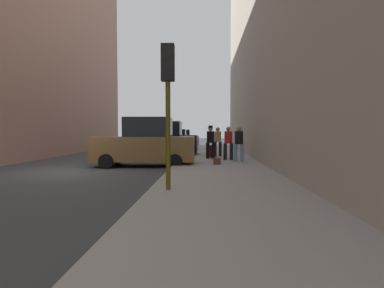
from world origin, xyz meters
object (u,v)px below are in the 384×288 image
object	(u,v)px
pedestrian_with_fedora	(210,140)
pedestrian_in_red_jacket	(228,141)
parked_dark_green_sedan	(173,141)
pedestrian_in_jeans	(239,142)
parked_black_suv	(162,140)
duffel_bag	(217,161)
rolling_suitcase	(210,151)
pedestrian_in_tan_coat	(218,140)
fire_hydrant	(188,151)
parked_red_hatchback	(179,139)
parked_bronze_suv	(145,144)
traffic_light	(168,85)

from	to	relation	value
pedestrian_with_fedora	pedestrian_in_red_jacket	distance (m)	1.18
parked_dark_green_sedan	pedestrian_in_jeans	xyz separation A→B (m)	(4.38, -10.54, 0.26)
parked_black_suv	pedestrian_with_fedora	size ratio (longest dim) A/B	2.61
duffel_bag	rolling_suitcase	bearing A→B (deg)	94.54
pedestrian_with_fedora	pedestrian_in_jeans	xyz separation A→B (m)	(1.34, -1.65, -0.03)
pedestrian_in_tan_coat	duffel_bag	distance (m)	4.43
fire_hydrant	rolling_suitcase	world-z (taller)	rolling_suitcase
parked_red_hatchback	parked_black_suv	bearing A→B (deg)	-90.00
pedestrian_in_tan_coat	fire_hydrant	bearing A→B (deg)	-145.60
pedestrian_with_fedora	duffel_bag	bearing A→B (deg)	-84.95
parked_dark_green_sedan	fire_hydrant	distance (m)	8.68
parked_black_suv	rolling_suitcase	distance (m)	3.73
fire_hydrant	parked_bronze_suv	bearing A→B (deg)	-121.82
pedestrian_in_tan_coat	pedestrian_in_red_jacket	size ratio (longest dim) A/B	1.00
rolling_suitcase	pedestrian_in_jeans	bearing A→B (deg)	-60.90
pedestrian_in_red_jacket	duffel_bag	world-z (taller)	pedestrian_in_red_jacket
parked_black_suv	pedestrian_in_tan_coat	world-z (taller)	parked_black_suv
pedestrian_in_red_jacket	pedestrian_in_jeans	size ratio (longest dim) A/B	1.00
parked_dark_green_sedan	pedestrian_with_fedora	world-z (taller)	pedestrian_with_fedora
parked_dark_green_sedan	traffic_light	xyz separation A→B (m)	(1.85, -17.63, 1.91)
pedestrian_in_jeans	rolling_suitcase	xyz separation A→B (m)	(-1.38, 2.49, -0.61)
pedestrian_in_jeans	rolling_suitcase	world-z (taller)	pedestrian_in_jeans
traffic_light	parked_red_hatchback	bearing A→B (deg)	94.44
traffic_light	pedestrian_with_fedora	distance (m)	8.96
parked_black_suv	pedestrian_with_fedora	world-z (taller)	parked_black_suv
traffic_light	pedestrian_in_jeans	size ratio (longest dim) A/B	2.11
fire_hydrant	pedestrian_with_fedora	distance (m)	1.45
pedestrian_with_fedora	fire_hydrant	bearing A→B (deg)	161.56
traffic_light	parked_bronze_suv	bearing A→B (deg)	106.54
pedestrian_in_tan_coat	rolling_suitcase	world-z (taller)	pedestrian_in_tan_coat
parked_bronze_suv	parked_black_suv	size ratio (longest dim) A/B	1.00
parked_red_hatchback	pedestrian_in_red_jacket	bearing A→B (deg)	-76.07
parked_dark_green_sedan	traffic_light	world-z (taller)	traffic_light
parked_red_hatchback	pedestrian_with_fedora	xyz separation A→B (m)	(3.04, -15.14, 0.29)
pedestrian_with_fedora	pedestrian_in_jeans	distance (m)	2.13
pedestrian_in_red_jacket	fire_hydrant	bearing A→B (deg)	151.31
pedestrian_in_red_jacket	duffel_bag	distance (m)	2.28
parked_bronze_suv	parked_dark_green_sedan	bearing A→B (deg)	90.00
pedestrian_in_jeans	duffel_bag	bearing A→B (deg)	-134.03
parked_black_suv	pedestrian_in_jeans	bearing A→B (deg)	-46.59
parked_dark_green_sedan	fire_hydrant	bearing A→B (deg)	-77.99
parked_red_hatchback	pedestrian_in_jeans	bearing A→B (deg)	-75.37
parked_bronze_suv	rolling_suitcase	world-z (taller)	parked_bronze_suv
parked_bronze_suv	fire_hydrant	xyz separation A→B (m)	(1.80, 2.91, -0.54)
traffic_light	pedestrian_in_red_jacket	bearing A→B (deg)	75.32
parked_dark_green_sedan	parked_red_hatchback	bearing A→B (deg)	90.00
traffic_light	duffel_bag	xyz separation A→B (m)	(1.43, 5.95, -2.47)
pedestrian_in_jeans	duffel_bag	world-z (taller)	pedestrian_in_jeans
parked_bronze_suv	traffic_light	size ratio (longest dim) A/B	1.29
pedestrian_in_jeans	pedestrian_with_fedora	bearing A→B (deg)	129.13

